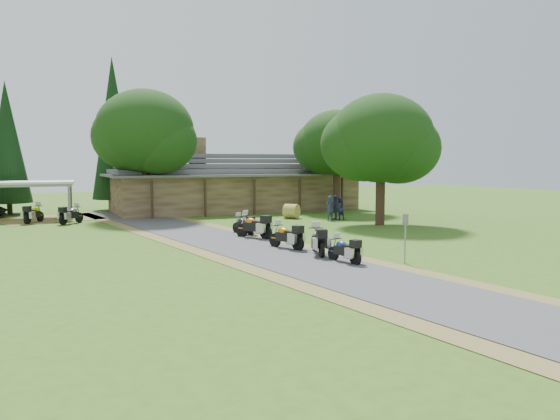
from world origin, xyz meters
name	(u,v)px	position (x,y,z in m)	size (l,w,h in m)	color
ground	(295,261)	(0.00, 0.00, 0.00)	(120.00, 120.00, 0.00)	#385A19
driveway	(249,248)	(-0.50, 4.00, 0.00)	(46.00, 46.00, 0.00)	#3F3F42
lodge	(235,182)	(6.00, 24.00, 2.45)	(21.40, 9.40, 4.90)	brown
carport	(28,200)	(-10.17, 23.24, 1.37)	(6.32, 4.22, 2.74)	white
motorcycle_row_a	(344,249)	(1.63, -1.25, 0.58)	(1.69, 0.55, 1.16)	navy
motorcycle_row_b	(318,239)	(1.58, 0.89, 0.70)	(2.05, 0.67, 1.41)	#94979B
motorcycle_row_c	(286,235)	(1.01, 3.01, 0.67)	(1.95, 0.64, 1.34)	#BF7D0A
motorcycle_row_d	(254,225)	(0.95, 7.03, 0.73)	(2.13, 0.70, 1.46)	#D16319
motorcycle_row_e	(243,224)	(1.05, 8.84, 0.60)	(1.74, 0.57, 1.19)	black
motorcycle_carport_a	(34,213)	(-9.84, 20.22, 0.69)	(2.01, 0.65, 1.37)	#C3C501
motorcycle_carport_b	(71,214)	(-7.57, 18.71, 0.67)	(1.96, 0.64, 1.34)	slate
person_a	(330,206)	(9.24, 13.27, 1.03)	(0.59, 0.42, 2.07)	navy
person_b	(339,206)	(10.10, 13.36, 0.97)	(0.55, 0.40, 1.93)	navy
person_c	(335,205)	(9.78, 13.40, 1.05)	(0.60, 0.43, 2.10)	navy
hay_bale	(291,211)	(7.41, 15.68, 0.53)	(1.06, 1.06, 0.98)	#A9933E
sign_post	(405,239)	(3.81, -2.39, 1.02)	(0.37, 0.06, 2.05)	gray
oak_lodge_left	(145,148)	(-2.24, 20.36, 5.17)	(7.13, 7.13, 10.33)	black
oak_lodge_right	(337,156)	(12.82, 18.43, 4.62)	(6.20, 6.20, 9.25)	black
oak_driveway	(381,155)	(10.87, 9.47, 4.57)	(6.81, 6.81, 9.14)	black
cedar_near	(114,134)	(-3.39, 28.18, 6.51)	(3.76, 3.76, 13.02)	black
cedar_far	(7,148)	(-11.55, 27.95, 5.26)	(3.47, 3.47, 10.51)	black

